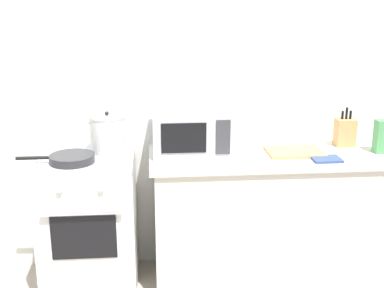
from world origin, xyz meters
name	(u,v)px	position (x,y,z in m)	size (l,w,h in m)	color
back_wall	(184,95)	(0.30, 0.97, 1.25)	(4.40, 0.10, 2.50)	silver
lower_cabinet_right	(275,219)	(0.90, 0.62, 0.44)	(1.64, 0.56, 0.88)	beige
countertop_right	(278,156)	(0.90, 0.62, 0.90)	(1.70, 0.60, 0.04)	beige
stove	(90,225)	(-0.35, 0.60, 0.46)	(0.60, 0.64, 0.92)	white
stock_pot	(108,134)	(-0.22, 0.73, 1.04)	(0.32, 0.24, 0.28)	silver
frying_pan	(71,158)	(-0.43, 0.53, 0.95)	(0.48, 0.28, 0.05)	#28282B
microwave	(191,130)	(0.33, 0.68, 1.07)	(0.50, 0.37, 0.30)	silver
cutting_board	(294,152)	(1.00, 0.60, 0.93)	(0.36, 0.26, 0.02)	tan
knife_block	(345,132)	(1.39, 0.74, 1.02)	(0.13, 0.10, 0.27)	tan
pasta_box	(381,136)	(1.57, 0.57, 1.03)	(0.08, 0.08, 0.22)	#4C9356
oven_mitt	(326,159)	(1.16, 0.44, 0.93)	(0.18, 0.14, 0.02)	#33477A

